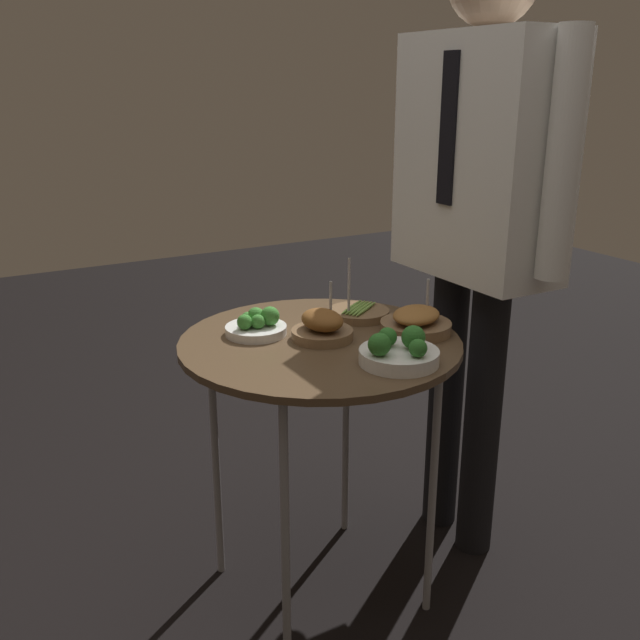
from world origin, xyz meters
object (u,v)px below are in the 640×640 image
serving_cart (320,359)px  bowl_broccoli_front_left (257,325)px  bowl_roast_back_right (323,327)px  bowl_broccoli_mid_right (399,352)px  bowl_roast_center (416,322)px  waiter_figure (479,188)px  bowl_asparagus_far_rim (359,313)px

serving_cart → bowl_broccoli_front_left: size_ratio=4.79×
bowl_roast_back_right → bowl_broccoli_front_left: 0.17m
bowl_roast_back_right → bowl_broccoli_front_left: (-0.11, -0.12, -0.01)m
bowl_broccoli_mid_right → bowl_roast_center: bowl_roast_center is taller
serving_cart → bowl_roast_center: (0.08, 0.23, 0.08)m
bowl_roast_center → bowl_broccoli_front_left: bearing=-117.7°
serving_cart → waiter_figure: 0.63m
bowl_broccoli_front_left → bowl_broccoli_mid_right: bearing=29.9°
bowl_asparagus_far_rim → waiter_figure: bearing=76.7°
serving_cart → bowl_broccoli_mid_right: 0.25m
bowl_roast_center → bowl_roast_back_right: bearing=-107.7°
bowl_roast_back_right → bowl_asparagus_far_rim: bearing=121.1°
serving_cart → waiter_figure: waiter_figure is taller
serving_cart → bowl_broccoli_mid_right: bowl_broccoli_mid_right is taller
bowl_asparagus_far_rim → bowl_roast_center: 0.18m
bowl_broccoli_front_left → bowl_broccoli_mid_right: 0.38m
bowl_roast_back_right → bowl_roast_center: (0.07, 0.23, -0.00)m
serving_cart → bowl_asparagus_far_rim: bearing=119.5°
bowl_roast_center → waiter_figure: (-0.10, 0.27, 0.30)m
serving_cart → bowl_broccoli_front_left: bearing=-132.7°
bowl_asparagus_far_rim → bowl_broccoli_front_left: (-0.01, -0.29, 0.01)m
serving_cart → bowl_asparagus_far_rim: 0.21m
bowl_roast_back_right → bowl_broccoli_front_left: bowl_roast_back_right is taller
serving_cart → bowl_broccoli_front_left: 0.18m
serving_cart → bowl_roast_center: bowl_roast_center is taller
bowl_broccoli_mid_right → waiter_figure: bearing=120.2°
bowl_broccoli_front_left → bowl_roast_center: (0.18, 0.35, 0.00)m
bowl_broccoli_front_left → bowl_roast_center: 0.40m
bowl_roast_back_right → bowl_broccoli_mid_right: 0.23m
bowl_asparagus_far_rim → bowl_broccoli_front_left: bowl_asparagus_far_rim is taller
bowl_roast_back_right → bowl_asparagus_far_rim: 0.20m
serving_cart → bowl_broccoli_mid_right: bearing=18.2°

